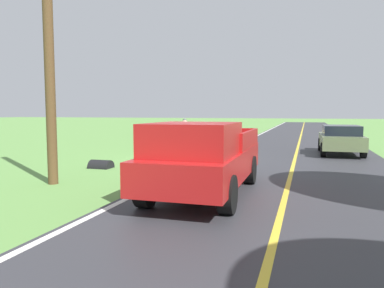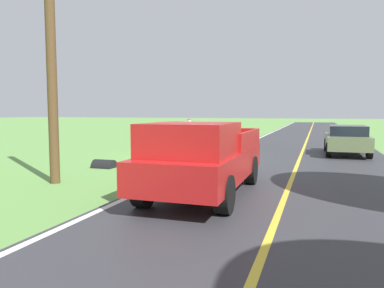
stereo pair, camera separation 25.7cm
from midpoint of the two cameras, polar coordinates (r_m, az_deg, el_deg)
ground_plane at (r=16.25m, az=0.65°, el=-2.27°), size 200.00×200.00×0.00m
road_surface at (r=15.46m, az=16.56°, el=-2.85°), size 7.51×120.00×0.00m
lane_edge_line at (r=16.00m, az=3.65°, el=-2.38°), size 0.16×117.60×0.00m
lane_centre_line at (r=15.46m, az=16.56°, el=-2.84°), size 0.14×117.60×0.00m
hitchhiker_walking at (r=18.18m, az=-0.00°, el=1.61°), size 0.62×0.52×1.75m
suitcase_carried at (r=18.33m, az=-1.32°, el=-0.72°), size 0.47×0.22×0.46m
pickup_truck_passing at (r=8.99m, az=2.36°, el=-2.00°), size 2.15×5.42×1.82m
sedan_near_oncoming at (r=19.24m, az=23.20°, el=0.72°), size 1.96×4.42×1.41m
utility_pole_roadside at (r=11.38m, az=-20.45°, el=14.76°), size 0.28×0.28×8.10m
drainage_culvert at (r=13.99m, az=-12.94°, el=-3.59°), size 0.80×0.60×0.60m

